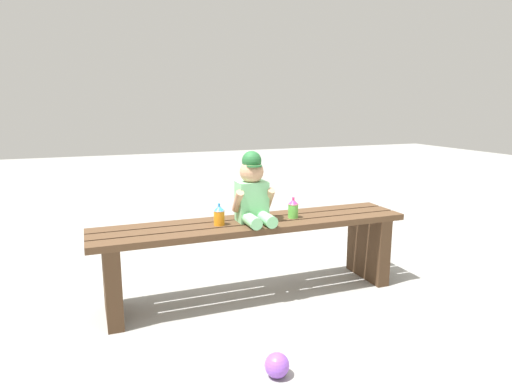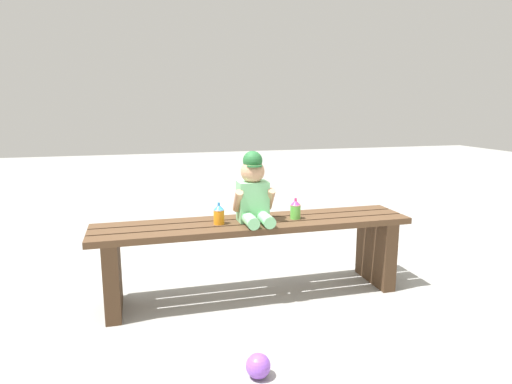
# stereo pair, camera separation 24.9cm
# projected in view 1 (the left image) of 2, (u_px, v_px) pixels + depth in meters

# --- Properties ---
(ground_plane) EXTENTS (16.00, 16.00, 0.00)m
(ground_plane) POSITION_uv_depth(u_px,v_px,m) (254.00, 295.00, 2.66)
(ground_plane) COLOR #999993
(park_bench) EXTENTS (1.83, 0.37, 0.46)m
(park_bench) POSITION_uv_depth(u_px,v_px,m) (254.00, 244.00, 2.60)
(park_bench) COLOR #513823
(park_bench) RESTS_ON ground_plane
(child_figure) EXTENTS (0.23, 0.27, 0.40)m
(child_figure) POSITION_uv_depth(u_px,v_px,m) (253.00, 191.00, 2.53)
(child_figure) COLOR #7FCC8C
(child_figure) RESTS_ON park_bench
(sippy_cup_left) EXTENTS (0.06, 0.06, 0.12)m
(sippy_cup_left) POSITION_uv_depth(u_px,v_px,m) (219.00, 215.00, 2.48)
(sippy_cup_left) COLOR orange
(sippy_cup_left) RESTS_ON park_bench
(sippy_cup_right) EXTENTS (0.06, 0.06, 0.12)m
(sippy_cup_right) POSITION_uv_depth(u_px,v_px,m) (293.00, 208.00, 2.64)
(sippy_cup_right) COLOR #66CC4C
(sippy_cup_right) RESTS_ON park_bench
(toy_ball) EXTENTS (0.10, 0.10, 0.10)m
(toy_ball) POSITION_uv_depth(u_px,v_px,m) (277.00, 365.00, 1.86)
(toy_ball) COLOR #8C4CCC
(toy_ball) RESTS_ON ground_plane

